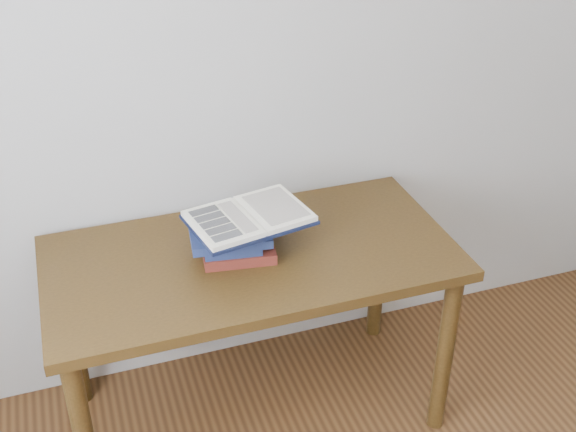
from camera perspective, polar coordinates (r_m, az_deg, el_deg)
name	(u,v)px	position (r m, az deg, el deg)	size (l,w,h in m)	color
desk	(252,278)	(2.41, -2.86, -4.90)	(1.33, 0.67, 0.71)	#432C10
book_stack	(234,240)	(2.32, -4.28, -1.93)	(0.28, 0.20, 0.12)	maroon
open_book	(249,217)	(2.29, -3.09, -0.09)	(0.41, 0.32, 0.03)	black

